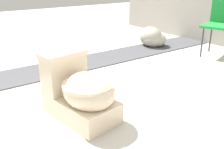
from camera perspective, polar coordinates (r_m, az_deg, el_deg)
name	(u,v)px	position (r m, az deg, el deg)	size (l,w,h in m)	color
ground_plane	(93,114)	(2.17, -4.13, -8.68)	(14.00, 14.00, 0.00)	beige
gravel_strip	(77,64)	(3.36, -7.68, 2.25)	(0.56, 8.00, 0.01)	#4C4C51
toilet	(81,92)	(2.04, -6.80, -3.86)	(0.68, 0.47, 0.52)	beige
folding_chair_left	(224,18)	(3.96, 23.26, 11.17)	(0.55, 0.55, 0.83)	#1E8C38
boulder_near	(151,37)	(4.23, 8.39, 8.17)	(0.41, 0.33, 0.31)	#ADA899
boulder_far	(154,39)	(4.21, 9.13, 7.57)	(0.38, 0.37, 0.23)	#ADA899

